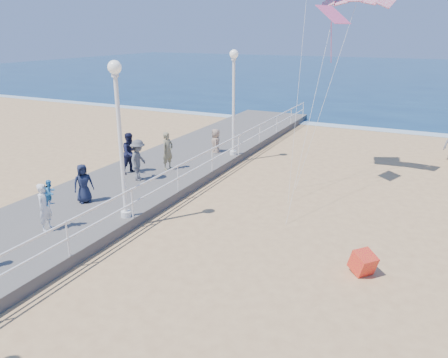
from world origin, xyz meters
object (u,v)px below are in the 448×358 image
at_px(lamp_post_mid, 119,125).
at_px(spectator_4, 83,183).
at_px(woman_holding_toddler, 45,207).
at_px(spectator_7, 131,153).
at_px(spectator_2, 138,160).
at_px(spectator_6, 168,151).
at_px(box_kite, 363,265).
at_px(lamp_post_far, 234,92).
at_px(toddler_held, 50,192).
at_px(beach_walker_c, 216,144).

bearing_deg(lamp_post_mid, spectator_4, 169.41).
relative_size(woman_holding_toddler, spectator_4, 1.06).
relative_size(spectator_4, spectator_7, 0.80).
xyz_separation_m(woman_holding_toddler, spectator_2, (-0.33, 5.45, 0.10)).
distance_m(lamp_post_mid, spectator_6, 6.06).
bearing_deg(spectator_6, box_kite, -108.44).
bearing_deg(lamp_post_far, woman_holding_toddler, -98.49).
relative_size(lamp_post_far, toddler_held, 6.29).
distance_m(toddler_held, spectator_4, 2.44).
relative_size(beach_walker_c, box_kite, 2.75).
relative_size(lamp_post_mid, lamp_post_far, 1.00).
xyz_separation_m(lamp_post_mid, spectator_2, (-1.97, 3.47, -2.36)).
xyz_separation_m(toddler_held, spectator_7, (-1.42, 5.99, -0.34)).
height_order(lamp_post_far, woman_holding_toddler, lamp_post_far).
distance_m(spectator_7, beach_walker_c, 5.27).
height_order(lamp_post_far, box_kite, lamp_post_far).
bearing_deg(woman_holding_toddler, toddler_held, -53.78).
bearing_deg(lamp_post_far, spectator_6, -114.44).
distance_m(lamp_post_far, toddler_held, 11.11).
xyz_separation_m(toddler_held, spectator_6, (-0.18, 7.15, -0.38)).
relative_size(spectator_2, box_kite, 2.99).
bearing_deg(box_kite, woman_holding_toddler, 144.21).
relative_size(lamp_post_far, beach_walker_c, 3.22).
relative_size(woman_holding_toddler, spectator_7, 0.85).
height_order(lamp_post_far, beach_walker_c, lamp_post_far).
bearing_deg(beach_walker_c, spectator_2, -36.59).
bearing_deg(beach_walker_c, spectator_4, -35.34).
bearing_deg(box_kite, lamp_post_far, 83.43).
bearing_deg(box_kite, lamp_post_mid, 133.19).
bearing_deg(lamp_post_far, spectator_4, -104.80).
bearing_deg(spectator_7, box_kite, -92.17).
bearing_deg(woman_holding_toddler, spectator_2, -5.30).
bearing_deg(toddler_held, woman_holding_toddler, 126.22).
bearing_deg(lamp_post_mid, spectator_2, 119.58).
height_order(spectator_2, spectator_4, spectator_2).
distance_m(lamp_post_mid, spectator_2, 4.64).
bearing_deg(box_kite, spectator_2, 113.30).
xyz_separation_m(spectator_6, spectator_7, (-1.24, -1.16, 0.04)).
bearing_deg(beach_walker_c, woman_holding_toddler, -30.41).
height_order(spectator_7, beach_walker_c, spectator_7).
xyz_separation_m(lamp_post_far, woman_holding_toddler, (-1.64, -10.98, -2.47)).
bearing_deg(lamp_post_far, beach_walker_c, 175.97).
xyz_separation_m(spectator_2, spectator_7, (-0.94, 0.70, 0.03)).
bearing_deg(beach_walker_c, spectator_7, -47.99).
distance_m(woman_holding_toddler, box_kite, 9.97).
xyz_separation_m(toddler_held, box_kite, (9.50, 2.20, -1.37)).
xyz_separation_m(woman_holding_toddler, spectator_6, (-0.03, 7.30, 0.09)).
distance_m(lamp_post_mid, beach_walker_c, 9.57).
relative_size(woman_holding_toddler, spectator_2, 0.89).
bearing_deg(spectator_2, spectator_7, 40.06).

